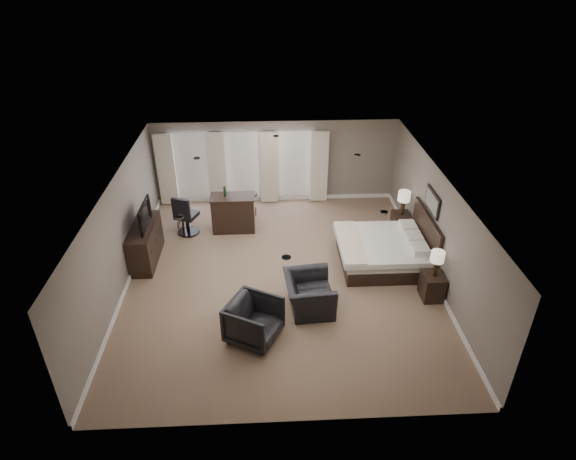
{
  "coord_description": "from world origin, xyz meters",
  "views": [
    {
      "loc": [
        -0.31,
        -9.72,
        7.09
      ],
      "look_at": [
        0.2,
        0.4,
        1.1
      ],
      "focal_mm": 30.0,
      "sensor_mm": 36.0,
      "label": 1
    }
  ],
  "objects_px": {
    "bed": "(382,240)",
    "nightstand_near": "(432,286)",
    "armchair_near": "(309,289)",
    "bar_counter": "(233,213)",
    "bar_stool_left": "(182,214)",
    "armchair_far": "(254,319)",
    "bar_stool_right": "(252,204)",
    "desk_chair": "(187,214)",
    "tv": "(142,224)",
    "dresser": "(145,243)",
    "lamp_near": "(436,264)",
    "nightstand_far": "(400,224)",
    "lamp_far": "(403,203)"
  },
  "relations": [
    {
      "from": "armchair_far",
      "to": "bar_counter",
      "type": "height_order",
      "value": "bar_counter"
    },
    {
      "from": "lamp_near",
      "to": "lamp_far",
      "type": "height_order",
      "value": "lamp_far"
    },
    {
      "from": "lamp_near",
      "to": "armchair_near",
      "type": "distance_m",
      "value": 2.92
    },
    {
      "from": "nightstand_near",
      "to": "armchair_far",
      "type": "bearing_deg",
      "value": -164.21
    },
    {
      "from": "bar_stool_left",
      "to": "desk_chair",
      "type": "relative_size",
      "value": 0.68
    },
    {
      "from": "armchair_near",
      "to": "bar_stool_left",
      "type": "bearing_deg",
      "value": 36.5
    },
    {
      "from": "bar_counter",
      "to": "bed",
      "type": "bearing_deg",
      "value": -26.44
    },
    {
      "from": "bed",
      "to": "lamp_far",
      "type": "relative_size",
      "value": 3.11
    },
    {
      "from": "nightstand_near",
      "to": "nightstand_far",
      "type": "xyz_separation_m",
      "value": [
        0.0,
        2.9,
        0.0
      ]
    },
    {
      "from": "bed",
      "to": "lamp_far",
      "type": "height_order",
      "value": "bed"
    },
    {
      "from": "bar_stool_left",
      "to": "bar_stool_right",
      "type": "distance_m",
      "value": 2.12
    },
    {
      "from": "bed",
      "to": "bar_stool_right",
      "type": "relative_size",
      "value": 3.08
    },
    {
      "from": "nightstand_far",
      "to": "armchair_far",
      "type": "bearing_deg",
      "value": -135.27
    },
    {
      "from": "nightstand_near",
      "to": "lamp_far",
      "type": "xyz_separation_m",
      "value": [
        0.0,
        2.9,
        0.66
      ]
    },
    {
      "from": "bar_counter",
      "to": "desk_chair",
      "type": "relative_size",
      "value": 1.03
    },
    {
      "from": "armchair_far",
      "to": "bar_counter",
      "type": "bearing_deg",
      "value": 35.44
    },
    {
      "from": "dresser",
      "to": "bar_stool_left",
      "type": "height_order",
      "value": "dresser"
    },
    {
      "from": "armchair_far",
      "to": "dresser",
      "type": "bearing_deg",
      "value": 70.05
    },
    {
      "from": "armchair_far",
      "to": "bar_stool_left",
      "type": "distance_m",
      "value": 5.24
    },
    {
      "from": "bed",
      "to": "nightstand_near",
      "type": "distance_m",
      "value": 1.74
    },
    {
      "from": "lamp_far",
      "to": "dresser",
      "type": "height_order",
      "value": "lamp_far"
    },
    {
      "from": "desk_chair",
      "to": "bar_stool_right",
      "type": "bearing_deg",
      "value": -129.72
    },
    {
      "from": "dresser",
      "to": "tv",
      "type": "bearing_deg",
      "value": 0.0
    },
    {
      "from": "desk_chair",
      "to": "nightstand_far",
      "type": "bearing_deg",
      "value": -161.84
    },
    {
      "from": "lamp_near",
      "to": "dresser",
      "type": "relative_size",
      "value": 0.37
    },
    {
      "from": "lamp_far",
      "to": "tv",
      "type": "xyz_separation_m",
      "value": [
        -6.92,
        -0.99,
        0.1
      ]
    },
    {
      "from": "armchair_near",
      "to": "nightstand_near",
      "type": "bearing_deg",
      "value": -90.03
    },
    {
      "from": "bar_stool_right",
      "to": "armchair_far",
      "type": "bearing_deg",
      "value": -88.71
    },
    {
      "from": "bar_stool_right",
      "to": "lamp_near",
      "type": "bearing_deg",
      "value": -45.15
    },
    {
      "from": "bar_stool_right",
      "to": "desk_chair",
      "type": "bearing_deg",
      "value": -151.14
    },
    {
      "from": "desk_chair",
      "to": "armchair_near",
      "type": "bearing_deg",
      "value": 153.6
    },
    {
      "from": "armchair_far",
      "to": "lamp_near",
      "type": "bearing_deg",
      "value": -46.73
    },
    {
      "from": "tv",
      "to": "desk_chair",
      "type": "distance_m",
      "value": 1.67
    },
    {
      "from": "dresser",
      "to": "desk_chair",
      "type": "relative_size",
      "value": 1.44
    },
    {
      "from": "nightstand_near",
      "to": "bar_stool_left",
      "type": "distance_m",
      "value": 7.22
    },
    {
      "from": "lamp_far",
      "to": "bar_stool_right",
      "type": "distance_m",
      "value": 4.47
    },
    {
      "from": "lamp_near",
      "to": "nightstand_near",
      "type": "bearing_deg",
      "value": 0.0
    },
    {
      "from": "armchair_far",
      "to": "bar_stool_right",
      "type": "height_order",
      "value": "armchair_far"
    },
    {
      "from": "bed",
      "to": "nightstand_near",
      "type": "bearing_deg",
      "value": -58.46
    },
    {
      "from": "dresser",
      "to": "lamp_far",
      "type": "bearing_deg",
      "value": 8.12
    },
    {
      "from": "armchair_near",
      "to": "bar_counter",
      "type": "distance_m",
      "value": 4.04
    },
    {
      "from": "lamp_near",
      "to": "nightstand_far",
      "type": "bearing_deg",
      "value": 90.0
    },
    {
      "from": "nightstand_near",
      "to": "bed",
      "type": "bearing_deg",
      "value": 121.54
    },
    {
      "from": "lamp_near",
      "to": "armchair_near",
      "type": "height_order",
      "value": "lamp_near"
    },
    {
      "from": "nightstand_near",
      "to": "tv",
      "type": "relative_size",
      "value": 0.57
    },
    {
      "from": "armchair_far",
      "to": "bed",
      "type": "bearing_deg",
      "value": -23.4
    },
    {
      "from": "dresser",
      "to": "tv",
      "type": "xyz_separation_m",
      "value": [
        0.0,
        0.0,
        0.58
      ]
    },
    {
      "from": "nightstand_far",
      "to": "tv",
      "type": "height_order",
      "value": "tv"
    },
    {
      "from": "dresser",
      "to": "bar_stool_left",
      "type": "distance_m",
      "value": 1.84
    },
    {
      "from": "bar_stool_right",
      "to": "desk_chair",
      "type": "xyz_separation_m",
      "value": [
        -1.81,
        -1.0,
        0.25
      ]
    }
  ]
}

